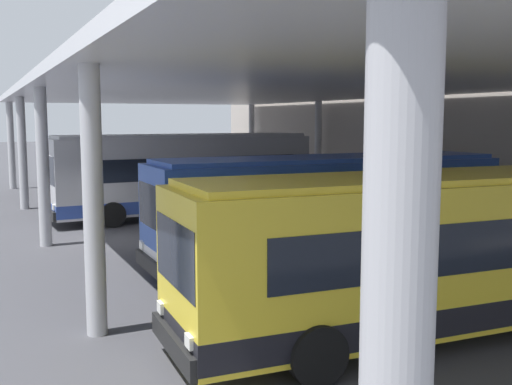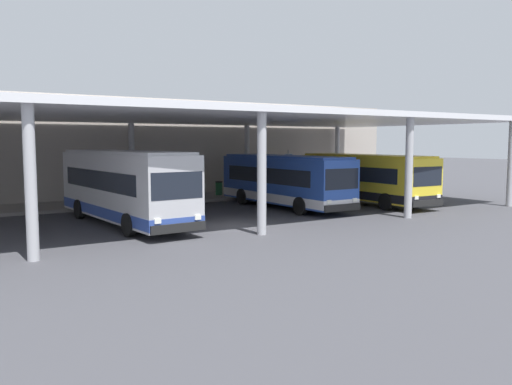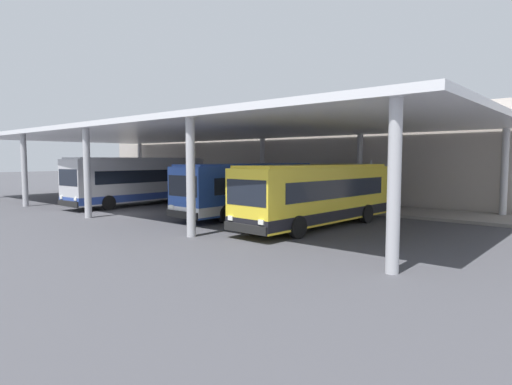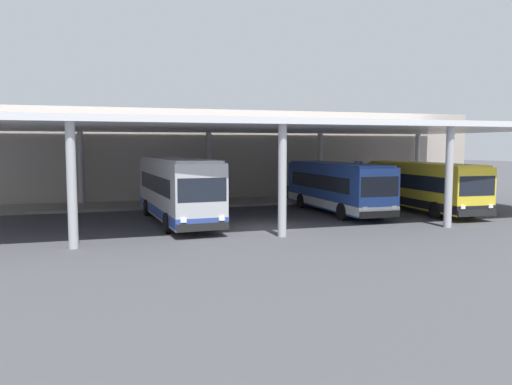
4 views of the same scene
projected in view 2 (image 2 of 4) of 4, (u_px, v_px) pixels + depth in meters
The scene contains 10 objects.
ground_plane at pixel (232, 227), 24.92m from camera, with size 200.00×200.00×0.00m, color #3D3D42.
platform_kerb at pixel (142, 201), 34.73m from camera, with size 42.00×4.50×0.18m, color gray.
station_building_facade at pixel (124, 148), 37.11m from camera, with size 48.00×1.60×7.07m, color #ADA399.
canopy_shelter at pixel (181, 118), 29.01m from camera, with size 40.00×17.00×5.55m.
bus_nearest_bay at pixel (124, 186), 25.66m from camera, with size 3.13×11.45×3.57m.
bus_second_bay at pixel (284, 180), 32.05m from camera, with size 2.74×10.53×3.17m.
bus_middle_bay at pixel (364, 178), 34.21m from camera, with size 3.02×10.62×3.17m.
bench_waiting at pixel (253, 186), 39.45m from camera, with size 1.80×0.45×0.92m.
trash_bin at pixel (219, 188), 38.04m from camera, with size 0.52×0.52×0.98m.
banner_sign at pixel (288, 168), 40.02m from camera, with size 0.70×0.12×3.20m.
Camera 2 is at (-12.48, -21.29, 4.01)m, focal length 37.07 mm.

